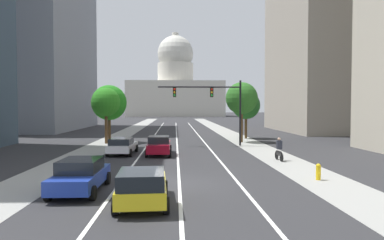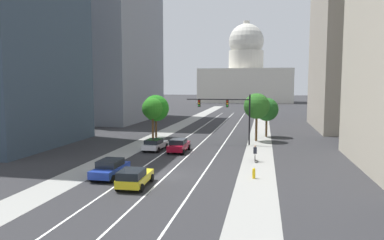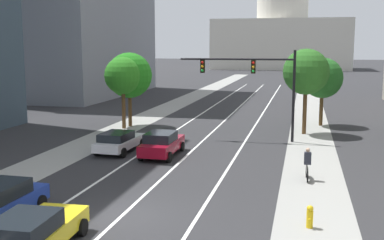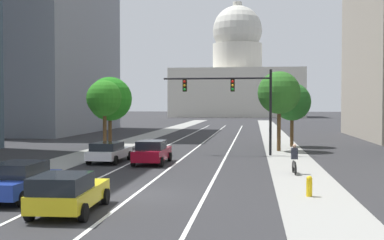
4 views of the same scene
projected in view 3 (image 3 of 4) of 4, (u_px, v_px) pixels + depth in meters
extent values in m
plane|color=#2B2B2D|center=(243.00, 104.00, 58.41)|extent=(400.00, 400.00, 0.00)
cube|color=gray|center=(170.00, 107.00, 55.36)|extent=(3.28, 130.00, 0.01)
cube|color=gray|center=(309.00, 111.00, 51.84)|extent=(3.28, 130.00, 0.01)
cube|color=white|center=(189.00, 122.00, 44.67)|extent=(0.16, 90.00, 0.01)
cube|color=white|center=(222.00, 123.00, 43.98)|extent=(0.16, 90.00, 0.01)
cube|color=white|center=(256.00, 124.00, 43.28)|extent=(0.16, 90.00, 0.01)
cube|color=beige|center=(281.00, 45.00, 146.85)|extent=(40.44, 22.63, 14.76)
cylinder|color=beige|center=(282.00, 6.00, 145.10)|extent=(15.34, 15.34, 8.08)
cylinder|color=black|center=(3.00, 199.00, 21.12)|extent=(0.23, 0.64, 0.64)
cylinder|color=black|center=(41.00, 202.00, 20.68)|extent=(0.23, 0.64, 0.64)
cube|color=silver|center=(120.00, 143.00, 31.97)|extent=(2.05, 4.66, 0.58)
cube|color=black|center=(116.00, 136.00, 31.34)|extent=(1.80, 2.42, 0.51)
cylinder|color=black|center=(117.00, 142.00, 33.74)|extent=(0.25, 0.65, 0.64)
cylinder|color=black|center=(142.00, 143.00, 33.25)|extent=(0.25, 0.65, 0.64)
cylinder|color=black|center=(97.00, 151.00, 30.78)|extent=(0.25, 0.65, 0.64)
cylinder|color=black|center=(123.00, 153.00, 30.29)|extent=(0.25, 0.65, 0.64)
cube|color=yellow|center=(39.00, 232.00, 16.56)|extent=(2.08, 4.37, 0.62)
cube|color=black|center=(24.00, 226.00, 15.55)|extent=(1.84, 2.38, 0.59)
cylinder|color=black|center=(36.00, 224.00, 18.19)|extent=(0.25, 0.65, 0.64)
cylinder|color=black|center=(82.00, 227.00, 17.85)|extent=(0.25, 0.65, 0.64)
cube|color=maroon|center=(162.00, 146.00, 30.76)|extent=(1.83, 4.66, 0.70)
cube|color=black|center=(161.00, 137.00, 30.36)|extent=(1.68, 2.23, 0.57)
cylinder|color=black|center=(156.00, 145.00, 32.54)|extent=(0.22, 0.64, 0.64)
cylinder|color=black|center=(182.00, 147.00, 32.13)|extent=(0.22, 0.64, 0.64)
cylinder|color=black|center=(141.00, 156.00, 29.49)|extent=(0.22, 0.64, 0.64)
cylinder|color=black|center=(169.00, 157.00, 29.08)|extent=(0.22, 0.64, 0.64)
cylinder|color=black|center=(294.00, 97.00, 34.73)|extent=(0.20, 0.20, 6.71)
cylinder|color=black|center=(236.00, 59.00, 35.26)|extent=(8.43, 0.14, 0.14)
cube|color=black|center=(253.00, 67.00, 35.06)|extent=(0.32, 0.28, 0.96)
sphere|color=red|center=(253.00, 63.00, 34.87)|extent=(0.20, 0.20, 0.20)
sphere|color=orange|center=(253.00, 67.00, 34.92)|extent=(0.20, 0.20, 0.20)
sphere|color=green|center=(253.00, 71.00, 34.97)|extent=(0.20, 0.20, 0.20)
cube|color=black|center=(203.00, 66.00, 35.92)|extent=(0.32, 0.28, 0.96)
sphere|color=red|center=(202.00, 62.00, 35.73)|extent=(0.20, 0.20, 0.20)
sphere|color=orange|center=(202.00, 66.00, 35.77)|extent=(0.20, 0.20, 0.20)
sphere|color=green|center=(202.00, 70.00, 35.82)|extent=(0.20, 0.20, 0.20)
cylinder|color=yellow|center=(310.00, 219.00, 18.59)|extent=(0.26, 0.26, 0.70)
sphere|color=yellow|center=(310.00, 209.00, 18.52)|extent=(0.26, 0.26, 0.26)
cylinder|color=yellow|center=(310.00, 220.00, 18.43)|extent=(0.10, 0.12, 0.10)
cylinder|color=black|center=(308.00, 176.00, 24.75)|extent=(0.08, 0.66, 0.66)
cylinder|color=black|center=(306.00, 171.00, 25.76)|extent=(0.08, 0.66, 0.66)
cube|color=black|center=(307.00, 170.00, 25.23)|extent=(0.11, 1.00, 0.36)
cube|color=#262833|center=(308.00, 158.00, 25.08)|extent=(0.37, 0.30, 0.64)
sphere|color=tan|center=(308.00, 150.00, 25.08)|extent=(0.22, 0.22, 0.22)
cylinder|color=#51381E|center=(130.00, 109.00, 41.98)|extent=(0.32, 0.32, 3.10)
sphere|color=#21791A|center=(129.00, 75.00, 41.53)|extent=(3.94, 3.94, 3.94)
cylinder|color=#51381E|center=(124.00, 109.00, 40.81)|extent=(0.32, 0.32, 3.42)
sphere|color=#297A1D|center=(123.00, 76.00, 40.37)|extent=(3.15, 3.15, 3.15)
cylinder|color=#51381E|center=(305.00, 111.00, 38.22)|extent=(0.32, 0.32, 3.71)
sphere|color=#2A6621|center=(306.00, 72.00, 37.74)|extent=(3.63, 3.63, 3.63)
cylinder|color=#51381E|center=(321.00, 109.00, 42.28)|extent=(0.32, 0.32, 2.99)
sphere|color=#236122|center=(322.00, 78.00, 41.86)|extent=(3.54, 3.54, 3.54)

